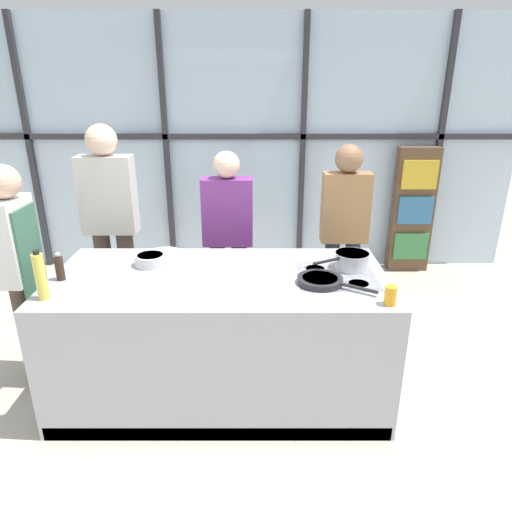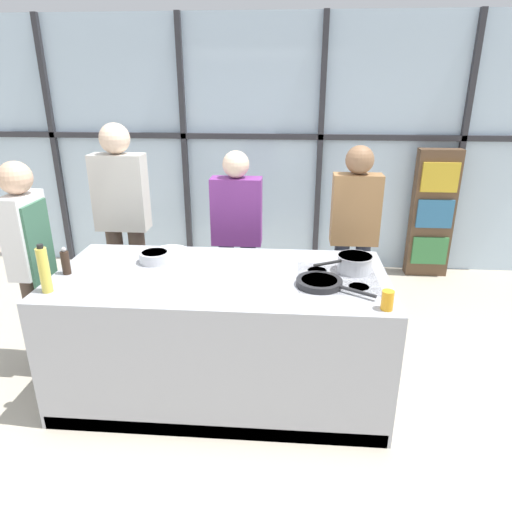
{
  "view_description": "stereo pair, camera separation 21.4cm",
  "coord_description": "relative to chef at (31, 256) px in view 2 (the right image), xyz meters",
  "views": [
    {
      "loc": [
        0.24,
        -2.78,
        2.12
      ],
      "look_at": [
        0.23,
        0.1,
        1.01
      ],
      "focal_mm": 32.0,
      "sensor_mm": 36.0,
      "label": 1
    },
    {
      "loc": [
        0.46,
        -2.78,
        2.12
      ],
      "look_at": [
        0.23,
        0.1,
        1.01
      ],
      "focal_mm": 32.0,
      "sensor_mm": 36.0,
      "label": 2
    }
  ],
  "objects": [
    {
      "name": "ground_plane",
      "position": [
        1.4,
        -0.15,
        -0.95
      ],
      "size": [
        18.0,
        18.0,
        0.0
      ],
      "primitive_type": "plane",
      "color": "#BCB29E"
    },
    {
      "name": "back_window_wall",
      "position": [
        1.4,
        2.34,
        0.46
      ],
      "size": [
        6.4,
        0.1,
        2.8
      ],
      "color": "silver",
      "rests_on": "ground_plane"
    },
    {
      "name": "bookshelf",
      "position": [
        3.44,
        2.15,
        -0.22
      ],
      "size": [
        0.46,
        0.19,
        1.44
      ],
      "color": "brown",
      "rests_on": "ground_plane"
    },
    {
      "name": "demo_island",
      "position": [
        1.4,
        -0.15,
        -0.49
      ],
      "size": [
        2.23,
        1.05,
        0.91
      ],
      "color": "#A8AAB2",
      "rests_on": "ground_plane"
    },
    {
      "name": "chef",
      "position": [
        0.0,
        0.0,
        0.0
      ],
      "size": [
        0.23,
        0.36,
        1.62
      ],
      "rotation": [
        0.0,
        0.0,
        -1.57
      ],
      "color": "#47382D",
      "rests_on": "ground_plane"
    },
    {
      "name": "spectator_far_left",
      "position": [
        0.4,
        0.81,
        0.09
      ],
      "size": [
        0.45,
        0.25,
        1.8
      ],
      "rotation": [
        0.0,
        0.0,
        3.14
      ],
      "color": "#47382D",
      "rests_on": "ground_plane"
    },
    {
      "name": "spectator_center_left",
      "position": [
        1.4,
        0.81,
        -0.04
      ],
      "size": [
        0.43,
        0.22,
        1.59
      ],
      "rotation": [
        0.0,
        0.0,
        3.14
      ],
      "color": "#232838",
      "rests_on": "ground_plane"
    },
    {
      "name": "spectator_center_right",
      "position": [
        2.4,
        0.81,
        0.0
      ],
      "size": [
        0.4,
        0.23,
        1.64
      ],
      "rotation": [
        0.0,
        0.0,
        3.14
      ],
      "color": "#232838",
      "rests_on": "ground_plane"
    },
    {
      "name": "frying_pan",
      "position": [
        2.05,
        -0.28,
        -0.01
      ],
      "size": [
        0.47,
        0.36,
        0.04
      ],
      "color": "#232326",
      "rests_on": "demo_island"
    },
    {
      "name": "saucepan",
      "position": [
        2.29,
        -0.02,
        0.03
      ],
      "size": [
        0.4,
        0.28,
        0.11
      ],
      "color": "silver",
      "rests_on": "demo_island"
    },
    {
      "name": "white_plate",
      "position": [
        0.95,
        0.25,
        -0.03
      ],
      "size": [
        0.27,
        0.27,
        0.01
      ],
      "primitive_type": "cylinder",
      "color": "white",
      "rests_on": "demo_island"
    },
    {
      "name": "mixing_bowl",
      "position": [
        0.9,
        0.04,
        0.01
      ],
      "size": [
        0.22,
        0.22,
        0.08
      ],
      "color": "silver",
      "rests_on": "demo_island"
    },
    {
      "name": "oil_bottle",
      "position": [
        0.38,
        -0.49,
        0.11
      ],
      "size": [
        0.07,
        0.07,
        0.31
      ],
      "color": "#E0CC4C",
      "rests_on": "demo_island"
    },
    {
      "name": "pepper_grinder",
      "position": [
        0.37,
        -0.22,
        0.05
      ],
      "size": [
        0.06,
        0.06,
        0.19
      ],
      "color": "#332319",
      "rests_on": "demo_island"
    },
    {
      "name": "juice_glass_near",
      "position": [
        2.41,
        -0.57,
        0.02
      ],
      "size": [
        0.07,
        0.07,
        0.11
      ],
      "primitive_type": "cylinder",
      "color": "orange",
      "rests_on": "demo_island"
    }
  ]
}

